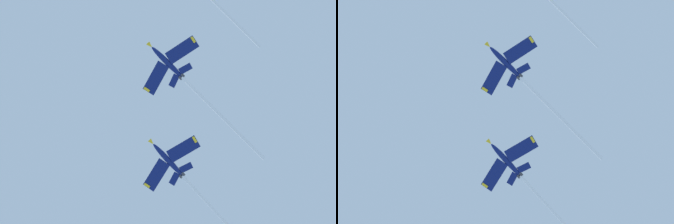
% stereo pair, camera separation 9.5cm
% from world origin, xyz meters
% --- Properties ---
extents(jet_second, '(31.70, 32.77, 15.85)m').
position_xyz_m(jet_second, '(-6.24, 20.11, 170.40)').
color(jet_second, navy).
extents(jet_third, '(29.09, 31.02, 14.39)m').
position_xyz_m(jet_third, '(-9.35, 45.18, 165.44)').
color(jet_third, navy).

